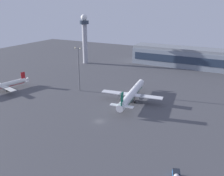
{
  "coord_description": "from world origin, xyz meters",
  "views": [
    {
      "loc": [
        52.85,
        -87.57,
        52.06
      ],
      "look_at": [
        -11.55,
        34.49,
        4.0
      ],
      "focal_mm": 38.92,
      "sensor_mm": 36.0,
      "label": 1
    }
  ],
  "objects": [
    {
      "name": "control_tower",
      "position": [
        -71.48,
        95.65,
        24.94
      ],
      "size": [
        8.0,
        8.0,
        43.48
      ],
      "color": "#A8A8B2",
      "rests_on": "ground"
    },
    {
      "name": "fuel_truck",
      "position": [
        41.62,
        -23.31,
        1.37
      ],
      "size": [
        3.83,
        6.64,
        2.35
      ],
      "rotation": [
        0.0,
        0.0,
        0.29
      ],
      "color": "#3372BF",
      "rests_on": "ground"
    },
    {
      "name": "airplane_taxiway_distant",
      "position": [
        -74.69,
        6.94,
        3.56
      ],
      "size": [
        28.46,
        36.31,
        9.41
      ],
      "rotation": [
        0.0,
        0.0,
        2.91
      ],
      "color": "silver",
      "rests_on": "ground"
    },
    {
      "name": "airplane_near_gate",
      "position": [
        3.47,
        29.68,
        4.34
      ],
      "size": [
        34.9,
        44.69,
        11.47
      ],
      "rotation": [
        0.0,
        0.0,
        0.14
      ],
      "color": "white",
      "rests_on": "ground"
    },
    {
      "name": "ground_plane",
      "position": [
        0.0,
        0.0,
        0.0
      ],
      "size": [
        416.0,
        416.0,
        0.0
      ],
      "primitive_type": "plane",
      "color": "#4C4C51"
    },
    {
      "name": "apron_light_central",
      "position": [
        -32.58,
        30.6,
        15.63
      ],
      "size": [
        4.8,
        0.9,
        27.53
      ],
      "color": "slate",
      "rests_on": "ground"
    },
    {
      "name": "terminal_building",
      "position": [
        34.32,
        126.27,
        8.09
      ],
      "size": [
        134.83,
        22.4,
        16.4
      ],
      "color": "gray",
      "rests_on": "ground"
    }
  ]
}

